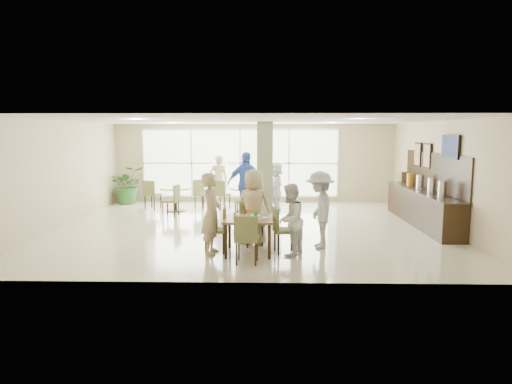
{
  "coord_description": "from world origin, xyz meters",
  "views": [
    {
      "loc": [
        0.45,
        -11.87,
        2.5
      ],
      "look_at": [
        0.2,
        -1.2,
        1.1
      ],
      "focal_mm": 32.0,
      "sensor_mm": 36.0,
      "label": 1
    }
  ],
  "objects_px": {
    "round_table_right": "(246,194)",
    "adult_b": "(275,187)",
    "main_table": "(249,222)",
    "teen_left": "(211,214)",
    "buffet_counter": "(422,204)",
    "adult_a": "(245,184)",
    "teen_right": "(290,220)",
    "round_table_left": "(175,194)",
    "adult_standing": "(219,180)",
    "potted_plant": "(128,185)",
    "teen_far": "(254,207)",
    "teen_standing": "(320,210)"
  },
  "relations": [
    {
      "from": "main_table",
      "to": "teen_far",
      "type": "height_order",
      "value": "teen_far"
    },
    {
      "from": "round_table_right",
      "to": "adult_standing",
      "type": "bearing_deg",
      "value": 129.45
    },
    {
      "from": "round_table_right",
      "to": "buffet_counter",
      "type": "bearing_deg",
      "value": -22.29
    },
    {
      "from": "main_table",
      "to": "round_table_left",
      "type": "height_order",
      "value": "same"
    },
    {
      "from": "round_table_left",
      "to": "adult_standing",
      "type": "bearing_deg",
      "value": 44.18
    },
    {
      "from": "buffet_counter",
      "to": "potted_plant",
      "type": "distance_m",
      "value": 9.78
    },
    {
      "from": "round_table_left",
      "to": "buffet_counter",
      "type": "bearing_deg",
      "value": -15.5
    },
    {
      "from": "main_table",
      "to": "adult_a",
      "type": "xyz_separation_m",
      "value": [
        -0.26,
        4.32,
        0.3
      ]
    },
    {
      "from": "round_table_left",
      "to": "teen_left",
      "type": "height_order",
      "value": "teen_left"
    },
    {
      "from": "teen_standing",
      "to": "adult_standing",
      "type": "height_order",
      "value": "adult_standing"
    },
    {
      "from": "teen_far",
      "to": "adult_a",
      "type": "height_order",
      "value": "adult_a"
    },
    {
      "from": "round_table_left",
      "to": "adult_a",
      "type": "distance_m",
      "value": 2.46
    },
    {
      "from": "teen_left",
      "to": "teen_right",
      "type": "relative_size",
      "value": 1.14
    },
    {
      "from": "adult_b",
      "to": "adult_a",
      "type": "bearing_deg",
      "value": -37.58
    },
    {
      "from": "round_table_left",
      "to": "adult_b",
      "type": "bearing_deg",
      "value": -0.28
    },
    {
      "from": "round_table_right",
      "to": "adult_b",
      "type": "distance_m",
      "value": 0.98
    },
    {
      "from": "round_table_left",
      "to": "teen_standing",
      "type": "xyz_separation_m",
      "value": [
        4.06,
        -4.62,
        0.29
      ]
    },
    {
      "from": "main_table",
      "to": "adult_b",
      "type": "relative_size",
      "value": 0.64
    },
    {
      "from": "round_table_right",
      "to": "adult_b",
      "type": "xyz_separation_m",
      "value": [
        0.95,
        -0.05,
        0.23
      ]
    },
    {
      "from": "main_table",
      "to": "adult_standing",
      "type": "height_order",
      "value": "adult_standing"
    },
    {
      "from": "potted_plant",
      "to": "round_table_right",
      "type": "bearing_deg",
      "value": -19.27
    },
    {
      "from": "potted_plant",
      "to": "teen_left",
      "type": "height_order",
      "value": "teen_left"
    },
    {
      "from": "main_table",
      "to": "teen_right",
      "type": "height_order",
      "value": "teen_right"
    },
    {
      "from": "potted_plant",
      "to": "adult_standing",
      "type": "distance_m",
      "value": 3.26
    },
    {
      "from": "buffet_counter",
      "to": "adult_b",
      "type": "relative_size",
      "value": 2.97
    },
    {
      "from": "potted_plant",
      "to": "adult_b",
      "type": "xyz_separation_m",
      "value": [
        5.17,
        -1.52,
        0.13
      ]
    },
    {
      "from": "main_table",
      "to": "buffet_counter",
      "type": "xyz_separation_m",
      "value": [
        4.62,
        3.14,
        -0.11
      ]
    },
    {
      "from": "main_table",
      "to": "adult_a",
      "type": "relative_size",
      "value": 0.53
    },
    {
      "from": "teen_left",
      "to": "teen_right",
      "type": "height_order",
      "value": "teen_left"
    },
    {
      "from": "potted_plant",
      "to": "adult_a",
      "type": "height_order",
      "value": "adult_a"
    },
    {
      "from": "buffet_counter",
      "to": "teen_standing",
      "type": "relative_size",
      "value": 2.8
    },
    {
      "from": "buffet_counter",
      "to": "potted_plant",
      "type": "xyz_separation_m",
      "value": [
        -9.14,
        3.49,
        0.11
      ]
    },
    {
      "from": "adult_a",
      "to": "round_table_left",
      "type": "bearing_deg",
      "value": 143.93
    },
    {
      "from": "adult_standing",
      "to": "adult_a",
      "type": "bearing_deg",
      "value": 103.26
    },
    {
      "from": "buffet_counter",
      "to": "adult_standing",
      "type": "distance_m",
      "value": 6.73
    },
    {
      "from": "teen_left",
      "to": "adult_standing",
      "type": "distance_m",
      "value": 6.41
    },
    {
      "from": "buffet_counter",
      "to": "teen_far",
      "type": "distance_m",
      "value": 5.11
    },
    {
      "from": "teen_left",
      "to": "adult_standing",
      "type": "relative_size",
      "value": 0.97
    },
    {
      "from": "main_table",
      "to": "teen_left",
      "type": "distance_m",
      "value": 0.78
    },
    {
      "from": "teen_left",
      "to": "teen_standing",
      "type": "distance_m",
      "value": 2.35
    },
    {
      "from": "potted_plant",
      "to": "adult_b",
      "type": "bearing_deg",
      "value": -16.4
    },
    {
      "from": "adult_a",
      "to": "teen_right",
      "type": "bearing_deg",
      "value": -92.46
    },
    {
      "from": "buffet_counter",
      "to": "potted_plant",
      "type": "relative_size",
      "value": 3.54
    },
    {
      "from": "main_table",
      "to": "buffet_counter",
      "type": "bearing_deg",
      "value": 34.23
    },
    {
      "from": "round_table_left",
      "to": "adult_standing",
      "type": "height_order",
      "value": "adult_standing"
    },
    {
      "from": "round_table_left",
      "to": "adult_b",
      "type": "distance_m",
      "value": 3.2
    },
    {
      "from": "main_table",
      "to": "round_table_left",
      "type": "relative_size",
      "value": 1.02
    },
    {
      "from": "potted_plant",
      "to": "teen_right",
      "type": "height_order",
      "value": "teen_right"
    },
    {
      "from": "round_table_right",
      "to": "adult_a",
      "type": "height_order",
      "value": "adult_a"
    },
    {
      "from": "round_table_right",
      "to": "adult_standing",
      "type": "relative_size",
      "value": 0.6
    }
  ]
}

